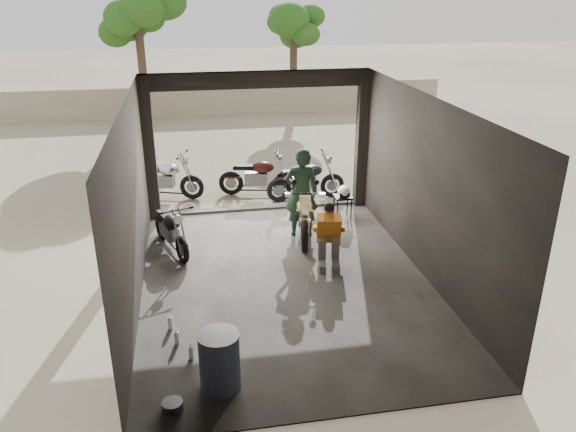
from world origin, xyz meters
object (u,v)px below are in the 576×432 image
object	(u,v)px
stool	(343,199)
outside_bike_a	(165,175)
helmet	(344,191)
left_bike	(170,227)
outside_bike_c	(306,177)
main_bike	(304,211)
rider	(301,193)
mechanic	(329,237)
oil_drum	(220,362)
outside_bike_b	(258,173)
sign_post	(378,123)

from	to	relation	value
stool	outside_bike_a	bearing A→B (deg)	152.60
outside_bike_a	helmet	distance (m)	4.48
left_bike	outside_bike_c	xyz separation A→B (m)	(3.21, 2.33, 0.06)
main_bike	outside_bike_a	bearing A→B (deg)	145.90
outside_bike_a	rider	size ratio (longest dim) A/B	0.90
rider	helmet	size ratio (longest dim) A/B	6.59
left_bike	helmet	xyz separation A→B (m)	(3.78, 0.99, 0.14)
left_bike	mechanic	xyz separation A→B (m)	(2.91, -1.17, 0.06)
mechanic	helmet	xyz separation A→B (m)	(0.87, 2.15, 0.08)
outside_bike_c	oil_drum	size ratio (longest dim) A/B	2.08
outside_bike_a	mechanic	bearing A→B (deg)	-124.76
outside_bike_a	outside_bike_b	size ratio (longest dim) A/B	1.00
stool	oil_drum	world-z (taller)	oil_drum
outside_bike_a	rider	bearing A→B (deg)	-115.40
stool	rider	bearing A→B (deg)	-145.57
mechanic	stool	distance (m)	2.37
outside_bike_c	oil_drum	bearing A→B (deg)	154.77
helmet	sign_post	size ratio (longest dim) A/B	0.12
stool	helmet	bearing A→B (deg)	-87.18
outside_bike_c	stool	bearing A→B (deg)	-160.65
left_bike	sign_post	bearing A→B (deg)	9.77
left_bike	helmet	bearing A→B (deg)	-5.51
left_bike	stool	world-z (taller)	left_bike
outside_bike_a	outside_bike_c	distance (m)	3.47
outside_bike_a	oil_drum	xyz separation A→B (m)	(0.85, -7.38, -0.17)
outside_bike_b	oil_drum	world-z (taller)	outside_bike_b
outside_bike_c	helmet	xyz separation A→B (m)	(0.57, -1.34, 0.08)
outside_bike_c	helmet	world-z (taller)	outside_bike_c
stool	oil_drum	xyz separation A→B (m)	(-3.11, -5.33, -0.04)
outside_bike_c	helmet	bearing A→B (deg)	-161.26
outside_bike_b	mechanic	xyz separation A→B (m)	(0.81, -4.00, -0.00)
outside_bike_c	outside_bike_b	bearing A→B (deg)	60.97
outside_bike_a	sign_post	distance (m)	5.46
stool	main_bike	bearing A→B (deg)	-140.53
outside_bike_c	mechanic	distance (m)	3.51
outside_bike_a	outside_bike_c	xyz separation A→B (m)	(3.39, -0.75, -0.00)
left_bike	mechanic	distance (m)	3.13
outside_bike_c	sign_post	bearing A→B (deg)	-75.97
left_bike	oil_drum	bearing A→B (deg)	-101.29
sign_post	main_bike	bearing A→B (deg)	-131.78
rider	helmet	world-z (taller)	rider
main_bike	outside_bike_b	size ratio (longest dim) A/B	1.04
mechanic	oil_drum	size ratio (longest dim) A/B	1.41
left_bike	stool	size ratio (longest dim) A/B	2.91
mechanic	outside_bike_c	bearing A→B (deg)	95.19
oil_drum	outside_bike_a	bearing A→B (deg)	96.54
helmet	main_bike	bearing A→B (deg)	-135.22
main_bike	stool	bearing A→B (deg)	50.67
outside_bike_c	mechanic	size ratio (longest dim) A/B	1.48
outside_bike_c	outside_bike_a	bearing A→B (deg)	73.21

